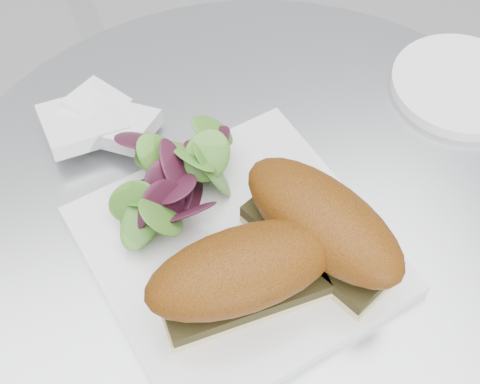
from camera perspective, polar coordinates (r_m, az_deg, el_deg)
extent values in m
cylinder|color=silver|center=(0.68, 2.09, -3.31)|extent=(0.70, 0.70, 0.02)
cylinder|color=silver|center=(1.01, 1.45, -14.38)|extent=(0.07, 0.07, 0.71)
cube|color=white|center=(0.65, -0.23, -4.98)|extent=(0.31, 0.31, 0.02)
cube|color=beige|center=(0.61, 0.19, -8.62)|extent=(0.15, 0.06, 0.01)
cube|color=black|center=(0.60, 0.20, -8.04)|extent=(0.15, 0.07, 0.01)
ellipsoid|color=#6B380A|center=(0.57, 0.21, -6.61)|extent=(0.17, 0.08, 0.06)
cube|color=beige|center=(0.64, 6.71, -4.58)|extent=(0.12, 0.16, 0.01)
cube|color=black|center=(0.63, 6.82, -3.95)|extent=(0.12, 0.16, 0.01)
ellipsoid|color=#6B380A|center=(0.60, 7.11, -2.41)|extent=(0.15, 0.19, 0.06)
cylinder|color=white|center=(0.82, 18.32, 8.66)|extent=(0.16, 0.16, 0.01)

